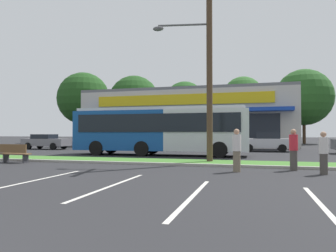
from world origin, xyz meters
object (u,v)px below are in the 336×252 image
Objects in this scene: pedestrian_near_bench at (294,150)px; pedestrian_mid at (237,150)px; utility_pole at (207,60)px; car_3 at (266,142)px; pedestrian_by_pole at (324,153)px; city_bus at (160,130)px; car_2 at (46,141)px; bus_stop_bench at (15,153)px.

pedestrian_near_bench is 2.46m from pedestrian_mid.
utility_pole is 2.38× the size of car_3.
pedestrian_by_pole is at bearing 10.29° from pedestrian_near_bench.
pedestrian_mid is at bearing -55.90° from city_bus.
pedestrian_near_bench is (20.59, -11.88, 0.11)m from car_2.
car_3 is at bearing 4.73° from car_2.
city_bus is 13.77m from car_2.
car_2 is (-16.75, 9.90, -4.48)m from utility_pole.
utility_pole is 6.15m from pedestrian_near_bench.
pedestrian_near_bench is (0.66, -13.53, 0.04)m from car_3.
pedestrian_near_bench is (13.44, 0.21, 0.34)m from bus_stop_bench.
car_2 is at bearing 149.43° from utility_pole.
utility_pole reaches higher than pedestrian_mid.
car_3 reaches higher than bus_stop_bench.
car_2 is 23.78m from pedestrian_near_bench.
pedestrian_near_bench is at bearing -179.12° from bus_stop_bench.
utility_pole is 5.58m from pedestrian_mid.
car_3 is (19.93, 1.65, 0.07)m from car_2.
car_3 is 13.55m from pedestrian_near_bench.
pedestrian_mid is at bearing 83.97° from car_3.
bus_stop_bench is 0.95× the size of pedestrian_mid.
city_bus is 9.79m from car_3.
car_3 is at bearing -136.37° from pedestrian_by_pole.
city_bus is 7.10× the size of pedestrian_mid.
pedestrian_near_bench is 1.07× the size of pedestrian_by_pole.
car_3 is 14.69m from pedestrian_mid.
car_3 is at bearing -132.93° from bus_stop_bench.
bus_stop_bench is at bearing -55.90° from pedestrian_by_pole.
car_2 is 25.09m from pedestrian_by_pole.
car_3 reaches higher than pedestrian_by_pole.
car_2 is 2.58× the size of pedestrian_mid.
pedestrian_by_pole reaches higher than bus_stop_bench.
pedestrian_by_pole is 3.12m from pedestrian_mid.
pedestrian_by_pole is at bearing 176.63° from bus_stop_bench.
car_2 is at bearing 4.73° from car_3.
pedestrian_by_pole is (14.35, -0.85, 0.29)m from bus_stop_bench.
car_2 is 2.76× the size of pedestrian_by_pole.
city_bus is 7.58× the size of pedestrian_by_pole.
bus_stop_bench is 11.27m from pedestrian_mid.
utility_pole is 19.97m from car_2.
pedestrian_near_bench is 1.39m from pedestrian_by_pole.
car_2 is (-7.16, 12.09, 0.23)m from bus_stop_bench.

